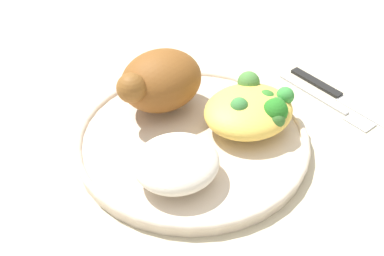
{
  "coord_description": "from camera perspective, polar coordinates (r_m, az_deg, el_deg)",
  "views": [
    {
      "loc": [
        0.24,
        0.38,
        0.41
      ],
      "look_at": [
        0.0,
        0.0,
        0.03
      ],
      "focal_mm": 49.29,
      "sensor_mm": 36.0,
      "label": 1
    }
  ],
  "objects": [
    {
      "name": "ground_plane",
      "position": [
        0.61,
        0.0,
        -1.98
      ],
      "size": [
        2.0,
        2.0,
        0.0
      ],
      "primitive_type": "plane",
      "color": "beige"
    },
    {
      "name": "plate",
      "position": [
        0.61,
        0.0,
        -1.33
      ],
      "size": [
        0.27,
        0.27,
        0.02
      ],
      "color": "beige",
      "rests_on": "ground_plane"
    },
    {
      "name": "roasted_chicken",
      "position": [
        0.62,
        -3.73,
        5.04
      ],
      "size": [
        0.11,
        0.08,
        0.07
      ],
      "color": "brown",
      "rests_on": "plate"
    },
    {
      "name": "rice_pile",
      "position": [
        0.54,
        -1.69,
        -3.8
      ],
      "size": [
        0.09,
        0.09,
        0.04
      ],
      "primitive_type": "ellipsoid",
      "color": "silver",
      "rests_on": "plate"
    },
    {
      "name": "mac_cheese_with_broccoli",
      "position": [
        0.61,
        6.51,
        2.05
      ],
      "size": [
        0.11,
        0.09,
        0.05
      ],
      "color": "#F0C652",
      "rests_on": "plate"
    },
    {
      "name": "fork",
      "position": [
        0.69,
        14.79,
        2.53
      ],
      "size": [
        0.03,
        0.14,
        0.01
      ],
      "color": "#B2B2B7",
      "rests_on": "ground_plane"
    },
    {
      "name": "knife",
      "position": [
        0.71,
        15.67,
        3.44
      ],
      "size": [
        0.04,
        0.19,
        0.01
      ],
      "color": "black",
      "rests_on": "ground_plane"
    }
  ]
}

